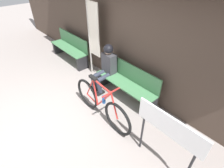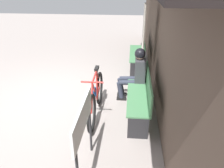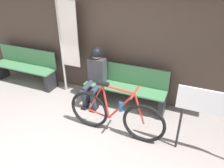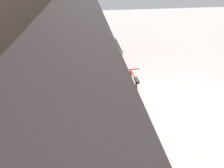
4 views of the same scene
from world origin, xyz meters
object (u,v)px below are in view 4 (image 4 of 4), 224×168
(bicycle, at_px, (132,95))
(signboard, at_px, (119,51))
(person_seated, at_px, (101,111))
(banner_pole, at_px, (92,119))
(park_bench_near, at_px, (94,102))

(bicycle, relative_size, signboard, 1.52)
(signboard, bearing_deg, person_seated, 162.49)
(bicycle, distance_m, person_seated, 1.12)
(bicycle, relative_size, person_seated, 1.42)
(person_seated, bearing_deg, signboard, -17.51)
(banner_pole, relative_size, signboard, 1.80)
(banner_pole, height_order, signboard, banner_pole)
(person_seated, height_order, banner_pole, banner_pole)
(park_bench_near, xyz_separation_m, banner_pole, (-1.33, 0.05, 0.82))
(bicycle, bearing_deg, banner_pole, 147.58)
(person_seated, bearing_deg, bicycle, -45.75)
(bicycle, height_order, person_seated, person_seated)
(person_seated, bearing_deg, park_bench_near, 10.31)
(park_bench_near, distance_m, banner_pole, 1.56)
(park_bench_near, bearing_deg, person_seated, -169.69)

